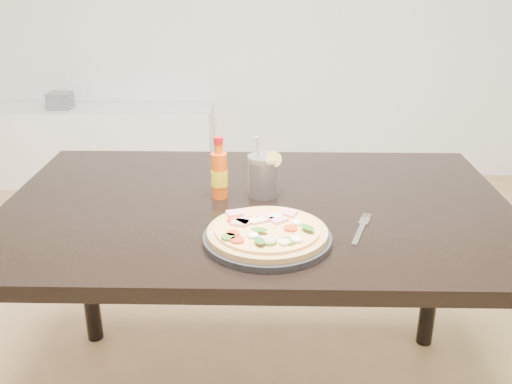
{
  "coord_description": "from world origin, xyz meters",
  "views": [
    {
      "loc": [
        0.26,
        -1.46,
        1.37
      ],
      "look_at": [
        0.23,
        -0.13,
        0.83
      ],
      "focal_mm": 40.0,
      "sensor_mm": 36.0,
      "label": 1
    }
  ],
  "objects_px": {
    "plate": "(267,238)",
    "dining_table": "(257,229)",
    "hot_sauce_bottle": "(219,174)",
    "cola_cup": "(263,177)",
    "media_console": "(105,146)",
    "pizza": "(267,231)",
    "fork": "(362,228)"
  },
  "relations": [
    {
      "from": "dining_table",
      "to": "fork",
      "type": "xyz_separation_m",
      "value": [
        0.26,
        -0.16,
        0.09
      ]
    },
    {
      "from": "plate",
      "to": "hot_sauce_bottle",
      "type": "height_order",
      "value": "hot_sauce_bottle"
    },
    {
      "from": "dining_table",
      "to": "media_console",
      "type": "distance_m",
      "value": 2.36
    },
    {
      "from": "pizza",
      "to": "cola_cup",
      "type": "height_order",
      "value": "cola_cup"
    },
    {
      "from": "cola_cup",
      "to": "hot_sauce_bottle",
      "type": "bearing_deg",
      "value": -170.7
    },
    {
      "from": "dining_table",
      "to": "hot_sauce_bottle",
      "type": "distance_m",
      "value": 0.19
    },
    {
      "from": "dining_table",
      "to": "plate",
      "type": "xyz_separation_m",
      "value": [
        0.03,
        -0.24,
        0.09
      ]
    },
    {
      "from": "dining_table",
      "to": "media_console",
      "type": "relative_size",
      "value": 1.0
    },
    {
      "from": "dining_table",
      "to": "plate",
      "type": "bearing_deg",
      "value": -82.89
    },
    {
      "from": "dining_table",
      "to": "cola_cup",
      "type": "relative_size",
      "value": 7.83
    },
    {
      "from": "cola_cup",
      "to": "media_console",
      "type": "height_order",
      "value": "cola_cup"
    },
    {
      "from": "plate",
      "to": "cola_cup",
      "type": "bearing_deg",
      "value": 92.45
    },
    {
      "from": "pizza",
      "to": "hot_sauce_bottle",
      "type": "relative_size",
      "value": 1.62
    },
    {
      "from": "hot_sauce_bottle",
      "to": "media_console",
      "type": "xyz_separation_m",
      "value": [
        -0.93,
        2.05,
        -0.57
      ]
    },
    {
      "from": "media_console",
      "to": "dining_table",
      "type": "bearing_deg",
      "value": -63.63
    },
    {
      "from": "pizza",
      "to": "cola_cup",
      "type": "distance_m",
      "value": 0.29
    },
    {
      "from": "dining_table",
      "to": "media_console",
      "type": "xyz_separation_m",
      "value": [
        -1.03,
        2.08,
        -0.42
      ]
    },
    {
      "from": "pizza",
      "to": "media_console",
      "type": "distance_m",
      "value": 2.6
    },
    {
      "from": "plate",
      "to": "hot_sauce_bottle",
      "type": "bearing_deg",
      "value": 116.53
    },
    {
      "from": "plate",
      "to": "dining_table",
      "type": "bearing_deg",
      "value": 97.11
    },
    {
      "from": "dining_table",
      "to": "plate",
      "type": "relative_size",
      "value": 4.56
    },
    {
      "from": "plate",
      "to": "fork",
      "type": "xyz_separation_m",
      "value": [
        0.24,
        0.07,
        -0.01
      ]
    },
    {
      "from": "media_console",
      "to": "plate",
      "type": "bearing_deg",
      "value": -65.39
    },
    {
      "from": "fork",
      "to": "media_console",
      "type": "xyz_separation_m",
      "value": [
        -1.3,
        2.24,
        -0.5
      ]
    },
    {
      "from": "cola_cup",
      "to": "fork",
      "type": "relative_size",
      "value": 0.97
    },
    {
      "from": "plate",
      "to": "fork",
      "type": "height_order",
      "value": "plate"
    },
    {
      "from": "hot_sauce_bottle",
      "to": "dining_table",
      "type": "bearing_deg",
      "value": -18.39
    },
    {
      "from": "pizza",
      "to": "cola_cup",
      "type": "bearing_deg",
      "value": 92.28
    },
    {
      "from": "hot_sauce_bottle",
      "to": "cola_cup",
      "type": "bearing_deg",
      "value": 9.3
    },
    {
      "from": "plate",
      "to": "fork",
      "type": "bearing_deg",
      "value": 17.59
    },
    {
      "from": "cola_cup",
      "to": "fork",
      "type": "height_order",
      "value": "cola_cup"
    },
    {
      "from": "media_console",
      "to": "hot_sauce_bottle",
      "type": "bearing_deg",
      "value": -65.65
    }
  ]
}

